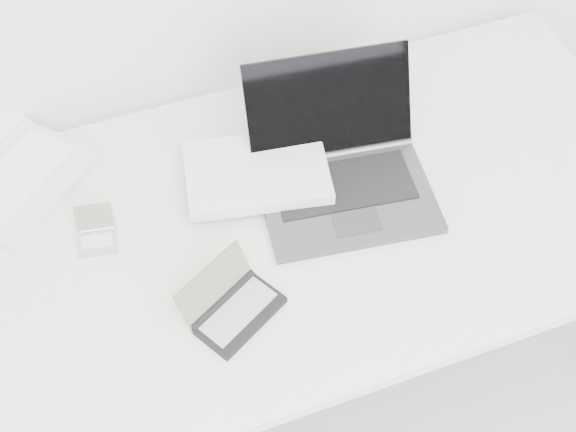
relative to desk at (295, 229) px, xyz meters
name	(u,v)px	position (x,y,z in m)	size (l,w,h in m)	color
desk	(295,229)	(0.00, 0.00, 0.00)	(1.60, 0.80, 0.73)	white
laptop_large	(306,172)	(0.05, 0.07, 0.08)	(0.52, 0.39, 0.22)	#4F5154
netbook_open_white	(2,169)	(-0.54, 0.31, 0.07)	(0.45, 0.45, 0.12)	white
pda_silver	(97,235)	(-0.39, 0.08, 0.06)	(0.09, 0.10, 0.06)	#B7B8BC
palmtop_charcoal	(233,307)	(-0.19, -0.17, 0.06)	(0.21, 0.19, 0.09)	black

